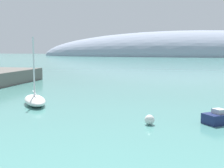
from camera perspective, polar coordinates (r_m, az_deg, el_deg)
name	(u,v)px	position (r m, az deg, el deg)	size (l,w,h in m)	color
distant_ridge	(193,56)	(243.05, 14.91, 5.01)	(243.74, 62.12, 39.14)	#8E99AD
sailboat_white_near_shore	(35,100)	(36.00, -14.20, -2.88)	(5.41, 6.46, 7.69)	white
motorboat_navy_foreground	(223,117)	(28.31, 20.06, -5.87)	(3.82, 3.49, 1.28)	navy
mooring_buoy_white	(150,120)	(26.21, 7.01, -6.64)	(0.85, 0.85, 0.85)	silver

